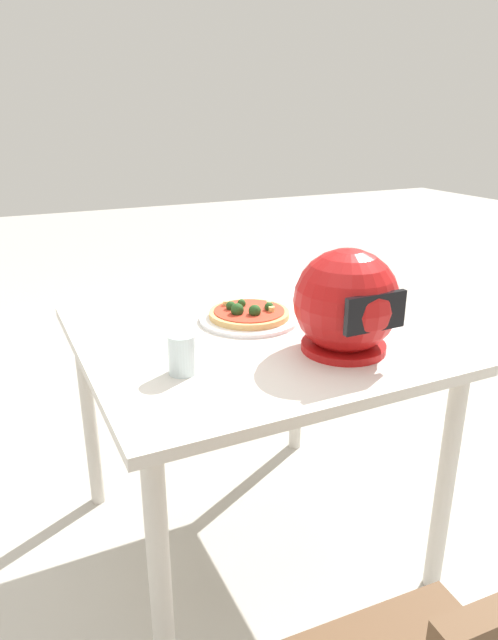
{
  "coord_description": "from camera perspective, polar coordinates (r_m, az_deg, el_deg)",
  "views": [
    {
      "loc": [
        0.65,
        1.36,
        1.33
      ],
      "look_at": [
        -0.02,
        -0.05,
        0.76
      ],
      "focal_mm": 31.46,
      "sensor_mm": 36.0,
      "label": 1
    }
  ],
  "objects": [
    {
      "name": "drinking_glass",
      "position": [
        1.36,
        -6.8,
        -3.45
      ],
      "size": [
        0.07,
        0.07,
        0.1
      ],
      "primitive_type": "cylinder",
      "color": "silver",
      "rests_on": "dining_table"
    },
    {
      "name": "pizza",
      "position": [
        1.7,
        -0.02,
        0.75
      ],
      "size": [
        0.24,
        0.24,
        0.05
      ],
      "color": "tan",
      "rests_on": "pizza_plate"
    },
    {
      "name": "dining_table",
      "position": [
        1.65,
        -0.02,
        -4.26
      ],
      "size": [
        0.95,
        0.94,
        0.74
      ],
      "color": "beige",
      "rests_on": "ground"
    },
    {
      "name": "pizza_plate",
      "position": [
        1.71,
        0.02,
        0.16
      ],
      "size": [
        0.3,
        0.3,
        0.01
      ],
      "primitive_type": "cylinder",
      "color": "white",
      "rests_on": "dining_table"
    },
    {
      "name": "motorcycle_helmet",
      "position": [
        1.48,
        9.87,
        1.69
      ],
      "size": [
        0.28,
        0.28,
        0.28
      ],
      "color": "#B21414",
      "rests_on": "dining_table"
    },
    {
      "name": "ground_plane",
      "position": [
        2.01,
        -0.02,
        -21.24
      ],
      "size": [
        14.0,
        14.0,
        0.0
      ],
      "primitive_type": "plane",
      "color": "#B2ADA3"
    }
  ]
}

